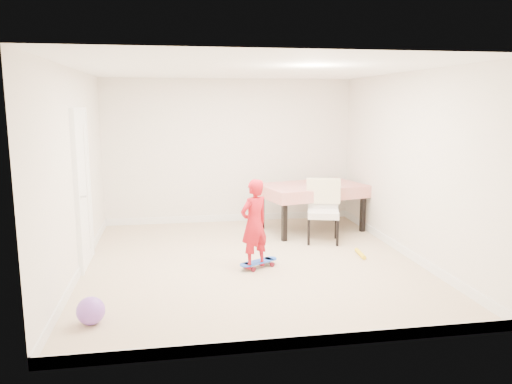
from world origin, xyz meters
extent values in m
plane|color=tan|center=(0.00, 0.00, 0.00)|extent=(5.00, 5.00, 0.00)
cube|color=white|center=(0.00, 0.00, 2.58)|extent=(4.50, 5.00, 0.04)
cube|color=silver|center=(0.00, 2.48, 1.30)|extent=(4.50, 0.04, 2.60)
cube|color=silver|center=(0.00, -2.48, 1.30)|extent=(4.50, 0.04, 2.60)
cube|color=silver|center=(-2.23, 0.00, 1.30)|extent=(0.04, 5.00, 2.60)
cube|color=silver|center=(2.23, 0.00, 1.30)|extent=(0.04, 5.00, 2.60)
cube|color=white|center=(-2.22, 0.30, 1.02)|extent=(0.11, 0.94, 2.11)
cube|color=white|center=(0.00, 2.49, 0.06)|extent=(4.50, 0.02, 0.12)
cube|color=white|center=(0.00, -2.49, 0.06)|extent=(4.50, 0.02, 0.12)
cube|color=white|center=(-2.24, 0.00, 0.06)|extent=(0.02, 5.00, 0.12)
cube|color=white|center=(2.24, 0.00, 0.06)|extent=(0.02, 5.00, 0.12)
imported|color=red|center=(-0.01, -0.29, 0.59)|extent=(0.51, 0.46, 1.17)
sphere|color=#8B53C8|center=(-1.88, -1.66, 0.14)|extent=(0.28, 0.28, 0.28)
cylinder|color=yellow|center=(1.60, 0.04, 0.03)|extent=(0.09, 0.40, 0.06)
camera|label=1|loc=(-1.04, -6.52, 2.17)|focal=35.00mm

